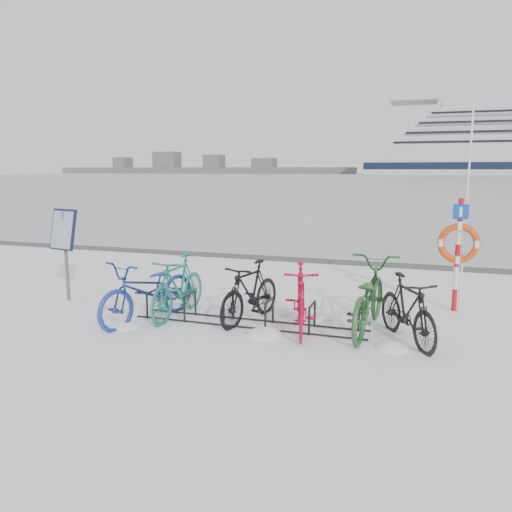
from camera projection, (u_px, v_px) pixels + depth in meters
The scene contains 14 objects.
ground at pixel (249, 324), 8.39m from camera, with size 900.00×900.00×0.00m, color white.
ice_sheet at pixel (412, 177), 153.52m from camera, with size 400.00×298.00×0.02m, color #9EAAB2.
quay_edge at pixel (317, 261), 13.91m from camera, with size 400.00×0.25×0.10m, color #3F3F42.
bike_rack at pixel (249, 314), 8.36m from camera, with size 4.00×0.48×0.46m.
info_board at pixel (64, 235), 9.69m from camera, with size 0.64×0.35×1.82m.
lifebuoy_station at pixel (459, 243), 8.93m from camera, with size 0.72×0.22×3.76m.
shoreline at pixel (195, 169), 288.69m from camera, with size 180.00×12.00×9.50m.
bike_0 at pixel (149, 288), 8.55m from camera, with size 0.74×2.13×1.12m, color navy.
bike_1 at pixel (178, 285), 8.81m from camera, with size 0.53×1.87×1.12m, color #1C7061.
bike_2 at pixel (250, 290), 8.53m from camera, with size 0.50×1.77×1.06m, color black.
bike_3 at pixel (301, 296), 8.04m from camera, with size 0.52×1.86×1.12m, color #BB052C.
bike_4 at pixel (368, 294), 8.02m from camera, with size 0.79×2.27×1.19m, color #235327.
bike_5 at pixel (407, 308), 7.50m from camera, with size 0.49×1.74×1.04m, color black.
snow_drifts at pixel (261, 327), 8.22m from camera, with size 6.00×1.97×0.21m.
Camera 1 is at (2.62, -7.63, 2.58)m, focal length 35.00 mm.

